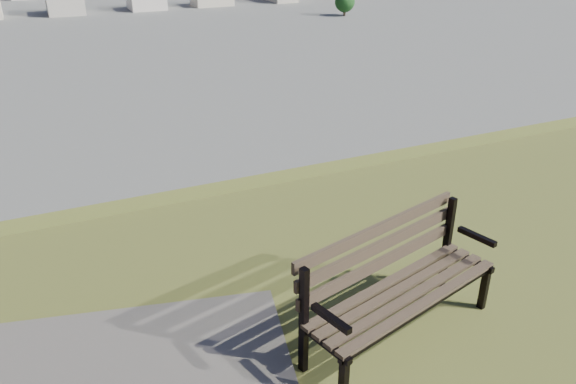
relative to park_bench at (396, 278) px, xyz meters
name	(u,v)px	position (x,y,z in m)	size (l,w,h in m)	color
park_bench	(396,278)	(0.00, 0.00, 0.00)	(1.68, 0.91, 0.84)	#473A29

